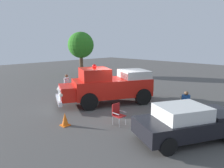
% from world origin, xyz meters
% --- Properties ---
extents(ground_plane, '(60.00, 60.00, 0.00)m').
position_xyz_m(ground_plane, '(0.00, 0.00, 0.00)').
color(ground_plane, '#514F4C').
extents(vintage_fire_truck, '(4.63, 6.29, 2.59)m').
position_xyz_m(vintage_fire_truck, '(0.32, 0.15, 1.20)').
color(vintage_fire_truck, black).
rests_on(vintage_fire_truck, ground).
extents(classic_hot_rod, '(3.63, 4.72, 1.46)m').
position_xyz_m(classic_hot_rod, '(-5.70, 1.52, 0.75)').
color(classic_hot_rod, black).
rests_on(classic_hot_rod, ground).
extents(lawn_chair_near_truck, '(0.69, 0.69, 1.02)m').
position_xyz_m(lawn_chair_near_truck, '(-4.17, -1.42, 0.59)').
color(lawn_chair_near_truck, '#B7BABF').
rests_on(lawn_chair_near_truck, ground).
extents(lawn_chair_by_car, '(0.62, 0.62, 1.02)m').
position_xyz_m(lawn_chair_by_car, '(-0.64, -3.15, 0.59)').
color(lawn_chair_by_car, '#B7BABF').
rests_on(lawn_chair_by_car, ground).
extents(lawn_chair_spare, '(0.52, 0.53, 1.02)m').
position_xyz_m(lawn_chair_spare, '(-2.55, 2.36, 0.59)').
color(lawn_chair_spare, '#B7BABF').
rests_on(lawn_chair_spare, ground).
extents(spectator_seated, '(0.65, 0.63, 1.29)m').
position_xyz_m(spectator_seated, '(-4.27, -1.33, 0.70)').
color(spectator_seated, '#383842').
rests_on(spectator_seated, ground).
extents(spectator_standing, '(0.45, 0.59, 1.68)m').
position_xyz_m(spectator_standing, '(3.55, 1.19, 0.96)').
color(spectator_standing, '#2D334C').
rests_on(spectator_standing, ground).
extents(oak_tree_left, '(3.10, 3.10, 5.15)m').
position_xyz_m(oak_tree_left, '(11.41, -6.11, 3.56)').
color(oak_tree_left, brown).
rests_on(oak_tree_left, ground).
extents(traffic_cone, '(0.40, 0.40, 0.64)m').
position_xyz_m(traffic_cone, '(-0.89, 4.25, 0.31)').
color(traffic_cone, orange).
rests_on(traffic_cone, ground).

